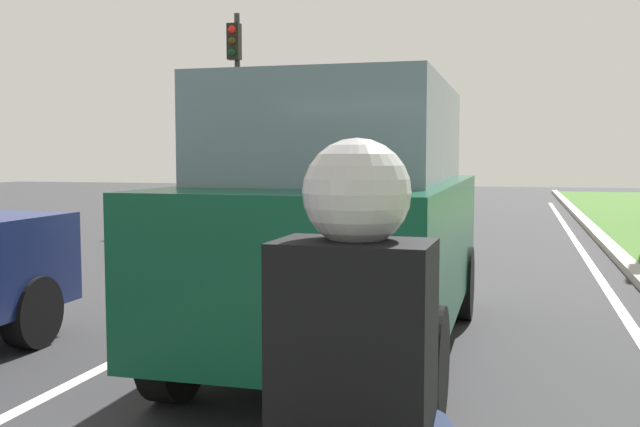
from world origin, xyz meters
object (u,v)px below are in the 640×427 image
car_hatchback_far (245,203)px  traffic_light_overhead_left (236,83)px  car_suv_ahead (346,218)px  rider_person (356,350)px

car_hatchback_far → traffic_light_overhead_left: bearing=113.3°
car_suv_ahead → car_hatchback_far: bearing=118.5°
car_suv_ahead → traffic_light_overhead_left: traffic_light_overhead_left is taller
rider_person → car_hatchback_far: bearing=113.9°
car_hatchback_far → traffic_light_overhead_left: size_ratio=0.70×
car_suv_ahead → rider_person: 4.27m
car_hatchback_far → traffic_light_overhead_left: traffic_light_overhead_left is taller
car_suv_ahead → rider_person: car_suv_ahead is taller
car_suv_ahead → rider_person: size_ratio=3.87×
car_suv_ahead → traffic_light_overhead_left: size_ratio=0.85×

